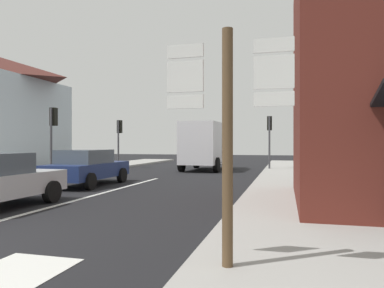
# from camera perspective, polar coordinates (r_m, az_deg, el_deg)

# --- Properties ---
(ground_plane) EXTENTS (80.00, 80.00, 0.00)m
(ground_plane) POSITION_cam_1_polar(r_m,az_deg,el_deg) (15.94, -8.11, -6.14)
(ground_plane) COLOR black
(sidewalk_right) EXTENTS (3.15, 44.00, 0.14)m
(sidewalk_right) POSITION_cam_1_polar(r_m,az_deg,el_deg) (12.72, 15.92, -7.39)
(sidewalk_right) COLOR #9E9B96
(sidewalk_right) RESTS_ON ground
(lane_centre_stripe) EXTENTS (0.16, 12.00, 0.01)m
(lane_centre_stripe) POSITION_cam_1_polar(r_m,az_deg,el_deg) (12.38, -15.37, -7.90)
(lane_centre_stripe) COLOR silver
(lane_centre_stripe) RESTS_ON ground
(sedan_far) EXTENTS (1.98, 4.21, 1.47)m
(sedan_far) POSITION_cam_1_polar(r_m,az_deg,el_deg) (15.37, -16.31, -3.52)
(sedan_far) COLOR navy
(sedan_far) RESTS_ON ground
(delivery_truck) EXTENTS (2.61, 5.06, 3.05)m
(delivery_truck) POSITION_cam_1_polar(r_m,az_deg,el_deg) (23.10, 2.06, -0.12)
(delivery_truck) COLOR silver
(delivery_truck) RESTS_ON ground
(route_sign_post) EXTENTS (1.66, 0.14, 3.20)m
(route_sign_post) POSITION_cam_1_polar(r_m,az_deg,el_deg) (4.64, 5.70, 2.42)
(route_sign_post) COLOR brown
(route_sign_post) RESTS_ON ground
(traffic_light_near_left) EXTENTS (0.30, 0.49, 3.52)m
(traffic_light_near_left) POSITION_cam_1_polar(r_m,az_deg,el_deg) (19.23, -21.25, 2.70)
(traffic_light_near_left) COLOR #47474C
(traffic_light_near_left) RESTS_ON ground
(traffic_light_far_right) EXTENTS (0.30, 0.49, 3.47)m
(traffic_light_far_right) POSITION_cam_1_polar(r_m,az_deg,el_deg) (23.40, 12.23, 2.14)
(traffic_light_far_right) COLOR #47474C
(traffic_light_far_right) RESTS_ON ground
(traffic_light_far_left) EXTENTS (0.30, 0.49, 3.36)m
(traffic_light_far_left) POSITION_cam_1_polar(r_m,az_deg,el_deg) (25.57, -11.49, 1.78)
(traffic_light_far_left) COLOR #47474C
(traffic_light_far_left) RESTS_ON ground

